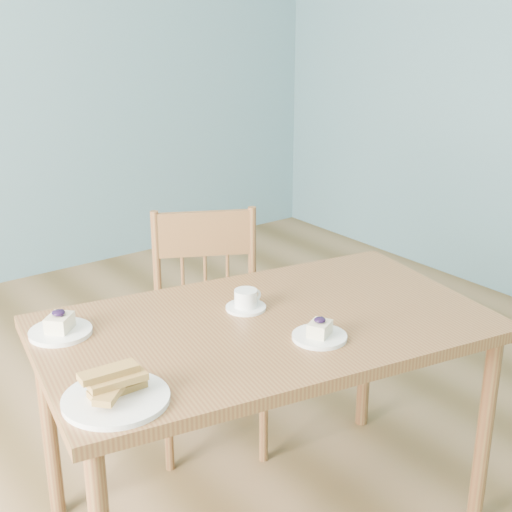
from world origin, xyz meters
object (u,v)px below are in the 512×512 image
dining_chair (209,330)px  cheesecake_plate_near (320,333)px  coffee_cup (246,301)px  dining_table (266,343)px  biscotti_plate (115,392)px  cheesecake_plate_far (60,328)px

dining_chair → cheesecake_plate_near: 0.72m
dining_chair → coffee_cup: 0.49m
cheesecake_plate_near → dining_table: bearing=106.3°
dining_table → coffee_cup: (0.01, 0.11, 0.09)m
dining_table → cheesecake_plate_near: bearing=-63.4°
biscotti_plate → cheesecake_plate_far: bearing=85.0°
cheesecake_plate_far → biscotti_plate: biscotti_plate is taller
cheesecake_plate_far → biscotti_plate: size_ratio=0.70×
cheesecake_plate_near → biscotti_plate: size_ratio=0.61×
cheesecake_plate_near → coffee_cup: bearing=98.5°
dining_chair → cheesecake_plate_near: (-0.07, -0.66, 0.27)m
cheesecake_plate_near → biscotti_plate: (-0.59, 0.04, 0.01)m
cheesecake_plate_far → coffee_cup: size_ratio=1.43×
cheesecake_plate_far → dining_table: bearing=-28.9°
dining_table → biscotti_plate: bearing=-155.8°
dining_table → cheesecake_plate_far: bearing=161.4°
coffee_cup → cheesecake_plate_far: bearing=164.0°
dining_table → dining_chair: 0.54m
dining_chair → cheesecake_plate_far: bearing=-133.1°
dining_chair → coffee_cup: size_ratio=7.05×
dining_chair → coffee_cup: dining_chair is taller
dining_table → coffee_cup: coffee_cup is taller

